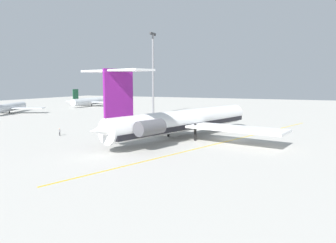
{
  "coord_description": "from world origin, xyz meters",
  "views": [
    {
      "loc": [
        -63.64,
        -14.47,
        11.53
      ],
      "look_at": [
        -1.83,
        13.06,
        3.22
      ],
      "focal_mm": 34.12,
      "sensor_mm": 36.0,
      "label": 1
    }
  ],
  "objects_px": {
    "safety_cone_wingtip": "(193,120)",
    "ground_crew_near_nose": "(60,131)",
    "safety_cone_nose": "(180,119)",
    "light_mast": "(153,71)",
    "main_jetliner": "(182,121)",
    "airliner_far_right": "(93,101)",
    "airliner_mid_right": "(10,107)"
  },
  "relations": [
    {
      "from": "safety_cone_wingtip",
      "to": "ground_crew_near_nose",
      "type": "bearing_deg",
      "value": 155.67
    },
    {
      "from": "safety_cone_nose",
      "to": "light_mast",
      "type": "xyz_separation_m",
      "value": [
        9.84,
        14.35,
        15.28
      ]
    },
    {
      "from": "main_jetliner",
      "to": "safety_cone_nose",
      "type": "distance_m",
      "value": 33.71
    },
    {
      "from": "ground_crew_near_nose",
      "to": "airliner_far_right",
      "type": "bearing_deg",
      "value": 15.23
    },
    {
      "from": "safety_cone_wingtip",
      "to": "light_mast",
      "type": "relative_size",
      "value": 0.02
    },
    {
      "from": "airliner_far_right",
      "to": "safety_cone_nose",
      "type": "relative_size",
      "value": 51.39
    },
    {
      "from": "safety_cone_nose",
      "to": "safety_cone_wingtip",
      "type": "bearing_deg",
      "value": -97.11
    },
    {
      "from": "airliner_mid_right",
      "to": "light_mast",
      "type": "distance_m",
      "value": 56.26
    },
    {
      "from": "main_jetliner",
      "to": "safety_cone_wingtip",
      "type": "distance_m",
      "value": 31.82
    },
    {
      "from": "main_jetliner",
      "to": "airliner_mid_right",
      "type": "distance_m",
      "value": 82.99
    },
    {
      "from": "main_jetliner",
      "to": "ground_crew_near_nose",
      "type": "bearing_deg",
      "value": 123.29
    },
    {
      "from": "safety_cone_wingtip",
      "to": "light_mast",
      "type": "distance_m",
      "value": 26.26
    },
    {
      "from": "main_jetliner",
      "to": "airliner_mid_right",
      "type": "xyz_separation_m",
      "value": [
        24.62,
        79.23,
        -1.45
      ]
    },
    {
      "from": "safety_cone_nose",
      "to": "ground_crew_near_nose",
      "type": "bearing_deg",
      "value": 161.54
    },
    {
      "from": "airliner_mid_right",
      "to": "safety_cone_wingtip",
      "type": "bearing_deg",
      "value": -111.52
    },
    {
      "from": "main_jetliner",
      "to": "light_mast",
      "type": "height_order",
      "value": "light_mast"
    },
    {
      "from": "ground_crew_near_nose",
      "to": "airliner_mid_right",
      "type": "bearing_deg",
      "value": 41.64
    },
    {
      "from": "airliner_far_right",
      "to": "light_mast",
      "type": "relative_size",
      "value": 0.99
    },
    {
      "from": "safety_cone_wingtip",
      "to": "airliner_mid_right",
      "type": "bearing_deg",
      "value": 94.74
    },
    {
      "from": "airliner_mid_right",
      "to": "safety_cone_nose",
      "type": "xyz_separation_m",
      "value": [
        6.42,
        -66.55,
        -2.01
      ]
    },
    {
      "from": "airliner_mid_right",
      "to": "safety_cone_nose",
      "type": "height_order",
      "value": "airliner_mid_right"
    },
    {
      "from": "ground_crew_near_nose",
      "to": "light_mast",
      "type": "distance_m",
      "value": 50.54
    },
    {
      "from": "main_jetliner",
      "to": "ground_crew_near_nose",
      "type": "xyz_separation_m",
      "value": [
        -7.52,
        25.56,
        -2.7
      ]
    },
    {
      "from": "main_jetliner",
      "to": "safety_cone_nose",
      "type": "relative_size",
      "value": 83.79
    },
    {
      "from": "ground_crew_near_nose",
      "to": "light_mast",
      "type": "bearing_deg",
      "value": -15.7
    },
    {
      "from": "airliner_far_right",
      "to": "safety_cone_nose",
      "type": "distance_m",
      "value": 70.39
    },
    {
      "from": "light_mast",
      "to": "airliner_far_right",
      "type": "bearing_deg",
      "value": 60.67
    },
    {
      "from": "airliner_far_right",
      "to": "safety_cone_wingtip",
      "type": "relative_size",
      "value": 51.39
    },
    {
      "from": "airliner_mid_right",
      "to": "safety_cone_wingtip",
      "type": "relative_size",
      "value": 44.98
    },
    {
      "from": "main_jetliner",
      "to": "safety_cone_nose",
      "type": "height_order",
      "value": "main_jetliner"
    },
    {
      "from": "main_jetliner",
      "to": "ground_crew_near_nose",
      "type": "distance_m",
      "value": 26.78
    },
    {
      "from": "light_mast",
      "to": "ground_crew_near_nose",
      "type": "bearing_deg",
      "value": -178.25
    }
  ]
}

